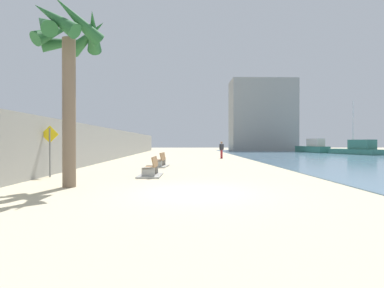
{
  "coord_description": "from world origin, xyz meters",
  "views": [
    {
      "loc": [
        -0.25,
        -9.89,
        1.7
      ],
      "look_at": [
        0.38,
        17.92,
        1.51
      ],
      "focal_mm": 27.62,
      "sensor_mm": 36.0,
      "label": 1
    }
  ],
  "objects": [
    {
      "name": "pedestrian_sign",
      "position": [
        -6.8,
        4.52,
        1.55
      ],
      "size": [
        0.85,
        0.08,
        2.49
      ],
      "color": "slate",
      "rests_on": "ground"
    },
    {
      "name": "bench_far",
      "position": [
        -1.99,
        10.28,
        0.23
      ],
      "size": [
        1.3,
        2.2,
        0.98
      ],
      "color": "#9E9E99",
      "rests_on": "ground"
    },
    {
      "name": "boat_outer",
      "position": [
        22.7,
        28.9,
        0.76
      ],
      "size": [
        4.23,
        7.48,
        7.24
      ],
      "color": "#337060",
      "rests_on": "water_bay"
    },
    {
      "name": "boat_far_left",
      "position": [
        19.82,
        36.11,
        0.83
      ],
      "size": [
        3.0,
        6.83,
        2.17
      ],
      "color": "#337060",
      "rests_on": "water_bay"
    },
    {
      "name": "harbor_building",
      "position": [
        14.4,
        46.0,
        6.69
      ],
      "size": [
        12.0,
        6.0,
        13.39
      ],
      "primitive_type": "cube",
      "color": "gray",
      "rests_on": "ground"
    },
    {
      "name": "person_walking",
      "position": [
        3.48,
        20.38,
        1.02
      ],
      "size": [
        0.49,
        0.3,
        1.75
      ],
      "color": "#B22D33",
      "rests_on": "ground"
    },
    {
      "name": "palm_tree",
      "position": [
        -4.63,
        1.36,
        5.21
      ],
      "size": [
        2.97,
        3.02,
        6.83
      ],
      "color": "#7A6651",
      "rests_on": "ground"
    },
    {
      "name": "seawall",
      "position": [
        -7.5,
        18.0,
        1.47
      ],
      "size": [
        0.8,
        64.0,
        2.94
      ],
      "primitive_type": "cube",
      "color": "#9E9E99",
      "rests_on": "ground"
    },
    {
      "name": "bench_near",
      "position": [
        -1.95,
        4.73,
        0.23
      ],
      "size": [
        1.15,
        2.12,
        0.98
      ],
      "color": "#9E9E99",
      "rests_on": "ground"
    },
    {
      "name": "ground_plane",
      "position": [
        0.0,
        18.0,
        0.0
      ],
      "size": [
        120.0,
        120.0,
        0.0
      ],
      "primitive_type": "plane",
      "color": "beige"
    }
  ]
}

